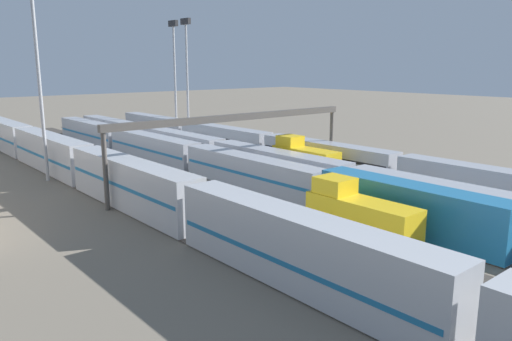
{
  "coord_description": "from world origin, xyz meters",
  "views": [
    {
      "loc": [
        -50.04,
        37.09,
        14.58
      ],
      "look_at": [
        -6.77,
        0.47,
        2.5
      ],
      "focal_mm": 34.81,
      "sensor_mm": 36.0,
      "label": 1
    }
  ],
  "objects_px": {
    "train_on_track_4": "(359,217)",
    "train_on_track_2": "(265,163)",
    "train_on_track_0": "(315,153)",
    "train_on_track_1": "(304,160)",
    "light_mast_1": "(34,23)",
    "signal_gantry": "(238,123)",
    "light_mast_2": "(187,61)",
    "train_on_track_6": "(131,184)",
    "light_mast_0": "(174,61)",
    "train_on_track_3": "(187,155)"
  },
  "relations": [
    {
      "from": "train_on_track_3",
      "to": "train_on_track_1",
      "type": "xyz_separation_m",
      "value": [
        -13.35,
        -10.0,
        0.08
      ]
    },
    {
      "from": "train_on_track_3",
      "to": "train_on_track_2",
      "type": "bearing_deg",
      "value": -155.88
    },
    {
      "from": "train_on_track_3",
      "to": "light_mast_2",
      "type": "relative_size",
      "value": 3.83
    },
    {
      "from": "train_on_track_0",
      "to": "train_on_track_6",
      "type": "height_order",
      "value": "train_on_track_6"
    },
    {
      "from": "train_on_track_6",
      "to": "light_mast_1",
      "type": "bearing_deg",
      "value": 7.32
    },
    {
      "from": "train_on_track_3",
      "to": "light_mast_0",
      "type": "height_order",
      "value": "light_mast_0"
    },
    {
      "from": "train_on_track_4",
      "to": "train_on_track_6",
      "type": "height_order",
      "value": "same"
    },
    {
      "from": "train_on_track_0",
      "to": "train_on_track_6",
      "type": "xyz_separation_m",
      "value": [
        -2.46,
        30.0,
        0.55
      ]
    },
    {
      "from": "train_on_track_0",
      "to": "train_on_track_6",
      "type": "bearing_deg",
      "value": 94.69
    },
    {
      "from": "train_on_track_1",
      "to": "train_on_track_2",
      "type": "bearing_deg",
      "value": 66.4
    },
    {
      "from": "train_on_track_1",
      "to": "light_mast_0",
      "type": "bearing_deg",
      "value": -10.07
    },
    {
      "from": "train_on_track_0",
      "to": "light_mast_0",
      "type": "relative_size",
      "value": 4.88
    },
    {
      "from": "train_on_track_6",
      "to": "train_on_track_4",
      "type": "bearing_deg",
      "value": -154.87
    },
    {
      "from": "train_on_track_3",
      "to": "light_mast_0",
      "type": "relative_size",
      "value": 3.85
    },
    {
      "from": "light_mast_1",
      "to": "signal_gantry",
      "type": "relative_size",
      "value": 0.89
    },
    {
      "from": "signal_gantry",
      "to": "light_mast_2",
      "type": "bearing_deg",
      "value": -24.66
    },
    {
      "from": "light_mast_1",
      "to": "light_mast_0",
      "type": "bearing_deg",
      "value": -52.91
    },
    {
      "from": "train_on_track_0",
      "to": "light_mast_1",
      "type": "bearing_deg",
      "value": 63.3
    },
    {
      "from": "train_on_track_1",
      "to": "light_mast_0",
      "type": "relative_size",
      "value": 0.42
    },
    {
      "from": "train_on_track_3",
      "to": "train_on_track_1",
      "type": "bearing_deg",
      "value": -143.17
    },
    {
      "from": "train_on_track_0",
      "to": "train_on_track_4",
      "type": "height_order",
      "value": "train_on_track_4"
    },
    {
      "from": "train_on_track_3",
      "to": "light_mast_2",
      "type": "xyz_separation_m",
      "value": [
        28.18,
        -18.38,
        13.32
      ]
    },
    {
      "from": "train_on_track_0",
      "to": "train_on_track_1",
      "type": "distance_m",
      "value": 5.7
    },
    {
      "from": "train_on_track_1",
      "to": "signal_gantry",
      "type": "relative_size",
      "value": 0.29
    },
    {
      "from": "light_mast_1",
      "to": "signal_gantry",
      "type": "xyz_separation_m",
      "value": [
        -17.54,
        -17.41,
        -11.84
      ]
    },
    {
      "from": "train_on_track_3",
      "to": "light_mast_2",
      "type": "height_order",
      "value": "light_mast_2"
    },
    {
      "from": "light_mast_1",
      "to": "signal_gantry",
      "type": "bearing_deg",
      "value": -135.2
    },
    {
      "from": "train_on_track_0",
      "to": "train_on_track_3",
      "type": "distance_m",
      "value": 18.38
    },
    {
      "from": "train_on_track_4",
      "to": "train_on_track_2",
      "type": "height_order",
      "value": "train_on_track_4"
    },
    {
      "from": "train_on_track_3",
      "to": "light_mast_1",
      "type": "distance_m",
      "value": 25.28
    },
    {
      "from": "train_on_track_0",
      "to": "signal_gantry",
      "type": "xyz_separation_m",
      "value": [
        -1.23,
        15.0,
        5.59
      ]
    },
    {
      "from": "train_on_track_1",
      "to": "light_mast_2",
      "type": "bearing_deg",
      "value": -11.41
    },
    {
      "from": "train_on_track_4",
      "to": "train_on_track_2",
      "type": "xyz_separation_m",
      "value": [
        23.23,
        -10.0,
        -0.09
      ]
    },
    {
      "from": "train_on_track_0",
      "to": "light_mast_2",
      "type": "xyz_separation_m",
      "value": [
        38.81,
        -3.38,
        13.33
      ]
    },
    {
      "from": "train_on_track_1",
      "to": "train_on_track_4",
      "type": "bearing_deg",
      "value": 144.52
    },
    {
      "from": "train_on_track_6",
      "to": "light_mast_0",
      "type": "xyz_separation_m",
      "value": [
        45.66,
        -33.16,
        12.71
      ]
    },
    {
      "from": "train_on_track_4",
      "to": "light_mast_0",
      "type": "relative_size",
      "value": 0.42
    },
    {
      "from": "light_mast_1",
      "to": "signal_gantry",
      "type": "distance_m",
      "value": 27.4
    },
    {
      "from": "light_mast_2",
      "to": "train_on_track_3",
      "type": "bearing_deg",
      "value": 146.88
    },
    {
      "from": "light_mast_2",
      "to": "train_on_track_6",
      "type": "bearing_deg",
      "value": 141.03
    },
    {
      "from": "train_on_track_0",
      "to": "light_mast_2",
      "type": "height_order",
      "value": "light_mast_2"
    },
    {
      "from": "train_on_track_3",
      "to": "light_mast_1",
      "type": "relative_size",
      "value": 2.9
    },
    {
      "from": "light_mast_0",
      "to": "light_mast_2",
      "type": "distance_m",
      "value": 4.4
    },
    {
      "from": "train_on_track_6",
      "to": "light_mast_1",
      "type": "relative_size",
      "value": 3.84
    },
    {
      "from": "train_on_track_2",
      "to": "signal_gantry",
      "type": "distance_m",
      "value": 7.53
    },
    {
      "from": "train_on_track_3",
      "to": "light_mast_1",
      "type": "bearing_deg",
      "value": 71.95
    },
    {
      "from": "train_on_track_1",
      "to": "train_on_track_2",
      "type": "height_order",
      "value": "train_on_track_1"
    },
    {
      "from": "train_on_track_2",
      "to": "signal_gantry",
      "type": "bearing_deg",
      "value": 97.89
    },
    {
      "from": "train_on_track_0",
      "to": "train_on_track_2",
      "type": "height_order",
      "value": "same"
    },
    {
      "from": "light_mast_2",
      "to": "train_on_track_4",
      "type": "bearing_deg",
      "value": 159.51
    }
  ]
}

